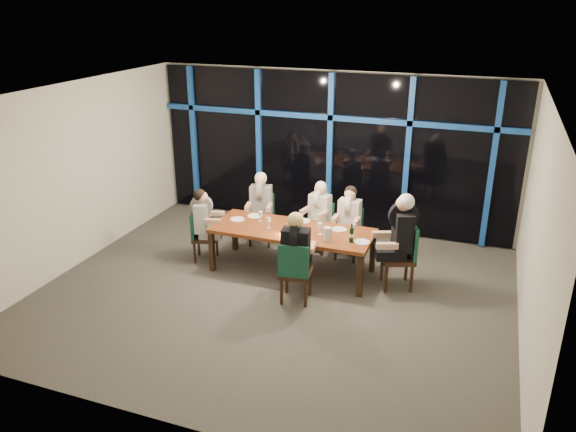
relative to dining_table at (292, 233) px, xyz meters
The scene contains 29 objects.
room 1.56m from the dining_table, 90.00° to the right, with size 7.04×7.00×3.02m.
window_wall 2.30m from the dining_table, 89.70° to the left, with size 6.86×0.43×2.94m.
dining_table is the anchor object (origin of this frame).
chair_far_left 1.32m from the dining_table, 134.90° to the left, with size 0.51×0.51×0.92m.
chair_far_mid 1.03m from the dining_table, 79.96° to the left, with size 0.47×0.47×0.87m.
chair_far_right 1.15m from the dining_table, 49.80° to the left, with size 0.42×0.42×0.89m.
chair_end_left 1.63m from the dining_table, behind, with size 0.50×0.50×0.87m.
chair_end_right 1.79m from the dining_table, ahead, with size 0.62×0.62×1.04m.
chair_near_mid 1.04m from the dining_table, 68.05° to the right, with size 0.51×0.51×0.97m.
diner_far_left 1.26m from the dining_table, 136.84° to the left, with size 0.51×0.61×0.89m.
diner_far_mid 0.95m from the dining_table, 80.04° to the left, with size 0.48×0.58×0.85m.
diner_far_right 1.09m from the dining_table, 47.31° to the left, with size 0.45×0.56×0.86m.
diner_end_left 1.55m from the dining_table, behind, with size 0.59×0.51×0.85m.
diner_end_right 1.73m from the dining_table, ahead, with size 0.71×0.64×1.02m.
diner_near_mid 0.98m from the dining_table, 66.83° to the right, with size 0.52×0.63×0.94m.
plate_far_left 0.85m from the dining_table, 159.18° to the left, with size 0.24×0.24×0.01m, color white.
plate_far_mid 0.38m from the dining_table, 81.61° to the left, with size 0.24×0.24×0.01m, color white.
plate_far_right 0.76m from the dining_table, 17.82° to the left, with size 0.24×0.24×0.01m, color white.
plate_end_left 1.01m from the dining_table, behind, with size 0.24×0.24×0.01m, color white.
plate_end_right 1.19m from the dining_table, ahead, with size 0.24×0.24×0.01m, color white.
plate_near_mid 0.44m from the dining_table, 46.49° to the right, with size 0.24×0.24×0.01m, color white.
wine_bottle 1.04m from the dining_table, ahead, with size 0.07×0.07×0.30m.
water_pitcher 0.73m from the dining_table, 20.54° to the right, with size 0.14×0.12×0.22m.
tea_light 0.31m from the dining_table, 104.83° to the right, with size 0.06×0.06×0.03m, color #FEAA4C.
wine_glass_a 0.43m from the dining_table, 168.01° to the right, with size 0.07×0.07×0.18m.
wine_glass_b 0.28m from the dining_table, 63.18° to the left, with size 0.07×0.07×0.19m.
wine_glass_c 0.53m from the dining_table, ahead, with size 0.08×0.08×0.20m.
wine_glass_d 0.65m from the dining_table, 167.50° to the left, with size 0.07×0.07×0.17m.
wine_glass_e 0.99m from the dining_table, ahead, with size 0.07×0.07×0.18m.
Camera 1 is at (2.81, -7.03, 4.25)m, focal length 35.00 mm.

